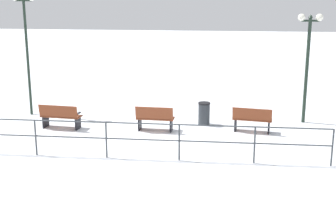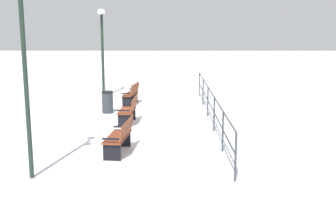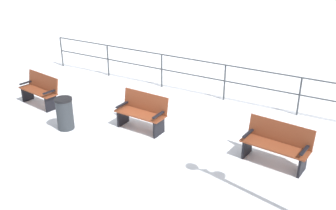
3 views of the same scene
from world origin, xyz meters
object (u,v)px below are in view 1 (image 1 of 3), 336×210
at_px(bench_second, 155,118).
at_px(trash_bin, 204,113).
at_px(bench_nearest, 252,119).
at_px(bench_third, 60,116).
at_px(lamppost_middle, 26,30).
at_px(lamppost_near, 308,49).

xyz_separation_m(bench_second, trash_bin, (1.02, -1.75, -0.04)).
xyz_separation_m(bench_nearest, bench_third, (-0.29, 7.04, -0.01)).
bearing_deg(lamppost_middle, trash_bin, -95.91).
bearing_deg(bench_third, bench_nearest, -81.52).
bearing_deg(lamppost_middle, bench_second, -108.06).
xyz_separation_m(bench_third, lamppost_near, (1.84, -9.13, 2.38)).
distance_m(bench_second, lamppost_near, 6.33).
xyz_separation_m(bench_nearest, lamppost_middle, (1.55, 8.91, 2.98)).
height_order(bench_nearest, lamppost_near, lamppost_near).
bearing_deg(lamppost_near, lamppost_middle, 90.00).
bearing_deg(bench_second, trash_bin, -57.10).
distance_m(bench_nearest, lamppost_middle, 9.53).
bearing_deg(trash_bin, bench_nearest, -114.70).
relative_size(bench_nearest, lamppost_middle, 0.30).
bearing_deg(bench_nearest, lamppost_middle, 89.21).
relative_size(bench_second, lamppost_middle, 0.29).
distance_m(bench_third, trash_bin, 5.40).
height_order(bench_nearest, trash_bin, bench_nearest).
xyz_separation_m(bench_nearest, trash_bin, (0.81, 1.76, -0.05)).
bearing_deg(bench_second, bench_third, 94.08).
distance_m(bench_second, bench_third, 3.53).
distance_m(bench_third, lamppost_near, 9.61).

